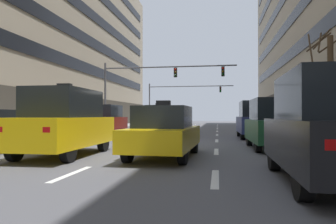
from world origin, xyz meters
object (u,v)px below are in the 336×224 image
taxi_driving_5 (64,123)px  street_tree_0 (329,84)px  taxi_driving_3 (164,132)px  car_parked_2 (255,120)px  car_parked_0 (329,128)px  car_driving_4 (107,119)px  car_parked_1 (273,124)px  car_driving_1 (182,119)px  traffic_signal_0 (152,80)px  taxi_driving_2 (158,119)px  traffic_signal_1 (177,94)px

taxi_driving_5 → street_tree_0: size_ratio=0.92×
taxi_driving_3 → car_parked_2: (3.85, 9.21, 0.28)m
car_parked_0 → car_parked_2: size_ratio=1.01×
taxi_driving_3 → taxi_driving_5: size_ratio=0.96×
car_driving_4 → car_parked_0: car_parked_0 is taller
car_parked_0 → street_tree_0: bearing=71.6°
car_driving_4 → car_parked_1: car_driving_4 is taller
car_driving_1 → street_tree_0: bearing=-72.0°
car_parked_0 → traffic_signal_0: traffic_signal_0 is taller
taxi_driving_2 → car_parked_2: 9.46m
taxi_driving_5 → traffic_signal_1: size_ratio=0.37×
car_parked_0 → traffic_signal_1: traffic_signal_1 is taller
car_parked_0 → car_parked_1: (0.00, 6.38, -0.09)m
traffic_signal_0 → street_tree_0: traffic_signal_0 is taller
taxi_driving_3 → car_parked_0: (3.85, -3.24, 0.28)m
car_parked_1 → traffic_signal_0: 16.86m
car_driving_4 → traffic_signal_1: bearing=85.1°
taxi_driving_3 → car_parked_0: bearing=-40.1°
car_driving_1 → car_parked_2: 25.20m
taxi_driving_2 → street_tree_0: size_ratio=0.91×
car_driving_4 → taxi_driving_5: size_ratio=0.95×
car_parked_0 → car_parked_2: 12.46m
taxi_driving_2 → car_driving_4: bearing=-133.6°
car_driving_4 → traffic_signal_1: 24.49m
taxi_driving_2 → traffic_signal_0: bearing=115.9°
car_parked_2 → taxi_driving_2: bearing=138.2°
taxi_driving_2 → car_driving_4: (-3.23, -3.39, -0.03)m
street_tree_0 → car_driving_4: bearing=147.8°
taxi_driving_3 → taxi_driving_5: (-3.36, -0.11, 0.30)m
car_parked_1 → car_parked_2: (0.00, 6.07, 0.08)m
car_driving_4 → car_parked_1: size_ratio=1.05×
car_parked_1 → traffic_signal_0: bearing=119.1°
taxi_driving_3 → car_driving_4: bearing=117.9°
taxi_driving_3 → traffic_signal_1: size_ratio=0.35×
street_tree_0 → car_parked_0: bearing=-108.4°
car_driving_1 → traffic_signal_1: traffic_signal_1 is taller
traffic_signal_0 → taxi_driving_5: bearing=-87.4°
car_parked_2 → street_tree_0: size_ratio=0.90×
taxi_driving_3 → traffic_signal_0: (-4.17, 17.54, 3.77)m
car_parked_2 → traffic_signal_0: bearing=134.0°
taxi_driving_5 → traffic_signal_1: (-1.00, 36.41, 3.40)m
traffic_signal_1 → street_tree_0: traffic_signal_1 is taller
traffic_signal_0 → taxi_driving_2: bearing=-64.1°
car_driving_4 → car_driving_1: bearing=81.4°
taxi_driving_5 → car_parked_1: 7.92m
car_parked_2 → traffic_signal_1: (-8.22, 27.08, 3.41)m
taxi_driving_3 → car_parked_1: bearing=39.2°
car_parked_0 → car_parked_1: bearing=90.0°
taxi_driving_5 → car_driving_4: bearing=104.0°
car_parked_1 → street_tree_0: size_ratio=0.84×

